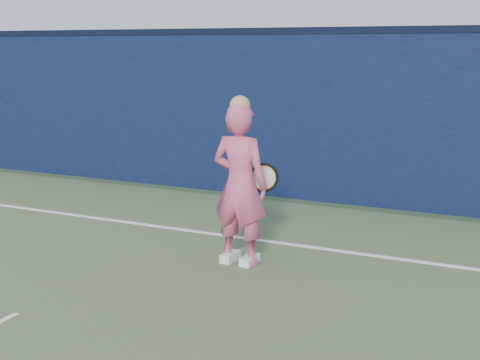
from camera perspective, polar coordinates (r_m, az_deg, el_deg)
The scene contains 4 objects.
backstop_wall at distance 10.57m, azimuth 2.21°, elevation 5.51°, with size 24.00×0.40×2.50m, color #0B0E33.
wall_cap at distance 10.52m, azimuth 2.27°, elevation 12.58°, with size 24.00×0.42×0.10m, color black.
player at distance 7.13m, azimuth 0.00°, elevation -0.37°, with size 0.66×0.45×1.83m.
racket at distance 7.53m, azimuth 1.80°, elevation 0.16°, with size 0.64×0.18×0.34m.
Camera 1 is at (4.18, -3.15, 2.34)m, focal length 50.00 mm.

